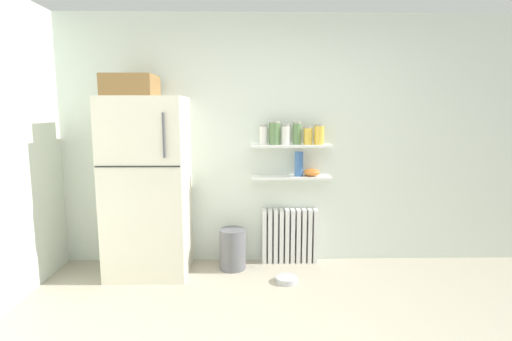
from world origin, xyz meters
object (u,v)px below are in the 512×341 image
radiator (290,236)px  trash_bin (232,249)px  storage_jar_3 (297,133)px  refrigerator (147,182)px  pet_food_bowl (287,279)px  storage_jar_1 (275,133)px  storage_jar_4 (308,135)px  shelf_bowl (312,172)px  storage_jar_0 (263,135)px  storage_jar_2 (286,135)px  vase (299,164)px  storage_jar_5 (319,134)px

radiator → trash_bin: (-0.61, -0.17, -0.08)m
storage_jar_3 → refrigerator: bearing=-172.3°
storage_jar_3 → pet_food_bowl: (-0.13, -0.48, -1.37)m
storage_jar_1 → storage_jar_4: storage_jar_1 is taller
storage_jar_1 → shelf_bowl: (0.39, 0.00, -0.41)m
trash_bin → storage_jar_0: bearing=23.3°
refrigerator → radiator: bearing=9.2°
refrigerator → storage_jar_1: 1.37m
storage_jar_3 → shelf_bowl: bearing=-0.0°
storage_jar_2 → trash_bin: size_ratio=0.49×
refrigerator → shelf_bowl: refrigerator is taller
storage_jar_4 → vase: storage_jar_4 is taller
storage_jar_5 → shelf_bowl: size_ratio=1.22×
storage_jar_2 → shelf_bowl: (0.27, 0.00, -0.39)m
storage_jar_2 → storage_jar_3: size_ratio=0.88×
storage_jar_2 → vase: size_ratio=0.81×
storage_jar_0 → storage_jar_3: (0.34, -0.00, 0.01)m
refrigerator → storage_jar_3: size_ratio=8.38×
trash_bin → refrigerator: bearing=-175.6°
storage_jar_2 → shelf_bowl: size_ratio=1.20×
storage_jar_1 → radiator: bearing=9.9°
storage_jar_0 → storage_jar_2: size_ratio=0.99×
refrigerator → trash_bin: refrigerator is taller
storage_jar_4 → storage_jar_3: bearing=180.0°
storage_jar_4 → storage_jar_1: bearing=-180.0°
storage_jar_4 → refrigerator: bearing=-172.8°
refrigerator → storage_jar_3: bearing=7.7°
radiator → storage_jar_2: bearing=-152.3°
pet_food_bowl → storage_jar_4: bearing=62.5°
storage_jar_0 → storage_jar_1: size_ratio=0.85×
storage_jar_1 → storage_jar_4: 0.34m
refrigerator → storage_jar_5: 1.80m
refrigerator → storage_jar_0: refrigerator is taller
storage_jar_3 → pet_food_bowl: storage_jar_3 is taller
storage_jar_0 → shelf_bowl: 0.64m
storage_jar_0 → shelf_bowl: storage_jar_0 is taller
storage_jar_2 → pet_food_bowl: storage_jar_2 is taller
storage_jar_3 → shelf_bowl: 0.44m
storage_jar_3 → vase: storage_jar_3 is taller
refrigerator → storage_jar_5: (1.72, 0.20, 0.46)m
storage_jar_4 → storage_jar_0: bearing=180.0°
storage_jar_3 → trash_bin: size_ratio=0.55×
refrigerator → pet_food_bowl: 1.65m
radiator → vase: 0.79m
shelf_bowl → storage_jar_2: bearing=-180.0°
storage_jar_0 → storage_jar_4: size_ratio=1.09×
storage_jar_0 → storage_jar_5: bearing=-0.0°
radiator → storage_jar_5: 1.12m
pet_food_bowl → radiator: bearing=81.4°
storage_jar_1 → storage_jar_5: storage_jar_1 is taller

